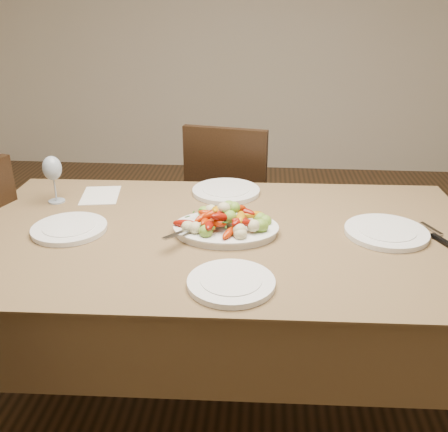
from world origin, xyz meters
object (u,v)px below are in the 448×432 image
serving_platter (226,230)px  plate_near (231,283)px  plate_right (386,232)px  plate_far (226,191)px  chair_far (234,205)px  plate_left (69,229)px  wine_glass (54,178)px  dining_table (224,320)px

serving_platter → plate_near: serving_platter is taller
plate_right → plate_far: same height
chair_far → plate_near: size_ratio=3.71×
serving_platter → plate_left: bearing=-177.0°
wine_glass → chair_far: bearing=46.1°
serving_platter → plate_right: 0.56m
serving_platter → dining_table: bearing=128.8°
dining_table → wine_glass: 0.88m
plate_right → wine_glass: (-1.27, 0.20, 0.09)m
chair_far → plate_right: (0.59, -0.91, 0.29)m
plate_left → plate_right: 1.12m
dining_table → chair_far: 0.94m
plate_left → plate_far: same height
plate_far → wine_glass: size_ratio=1.40×
plate_right → plate_near: bearing=-143.6°
dining_table → plate_left: plate_left is taller
plate_left → plate_near: 0.68m
plate_near → serving_platter: bearing=97.0°
dining_table → plate_near: (0.05, -0.36, 0.39)m
plate_left → chair_far: bearing=61.5°
serving_platter → plate_right: (0.56, 0.03, -0.00)m
chair_far → wine_glass: size_ratio=4.64×
plate_far → plate_near: bearing=-84.3°
dining_table → plate_near: bearing=-82.0°
plate_right → plate_near: 0.65m
plate_left → plate_near: size_ratio=1.03×
plate_left → plate_right: bearing=3.3°
plate_far → plate_near: size_ratio=1.12×
plate_right → plate_near: same height
chair_far → wine_glass: bearing=57.4°
plate_near → wine_glass: (-0.75, 0.59, 0.09)m
dining_table → plate_left: 0.67m
plate_near → chair_far: bearing=93.2°
plate_left → wine_glass: bearing=120.0°
chair_far → dining_table: bearing=102.5°
dining_table → chair_far: chair_far is taller
dining_table → serving_platter: bearing=-51.2°
plate_near → wine_glass: size_ratio=1.25×
dining_table → serving_platter: size_ratio=5.13×
dining_table → wine_glass: (-0.70, 0.23, 0.48)m
plate_right → plate_far: 0.69m
serving_platter → plate_right: serving_platter is taller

